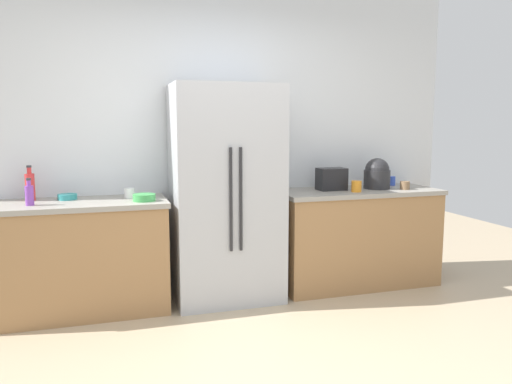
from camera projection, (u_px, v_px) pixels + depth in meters
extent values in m
cube|color=silver|center=(205.00, 136.00, 4.48)|extent=(4.71, 0.10, 2.78)
cube|color=#9E7247|center=(78.00, 260.00, 3.95)|extent=(1.37, 0.59, 0.85)
cube|color=gray|center=(75.00, 204.00, 3.89)|extent=(1.40, 0.62, 0.04)
cube|color=#9E7247|center=(356.00, 239.00, 4.66)|extent=(1.47, 0.59, 0.85)
cube|color=gray|center=(357.00, 192.00, 4.60)|extent=(1.50, 0.62, 0.04)
cube|color=#B2B5BA|center=(226.00, 194.00, 4.21)|extent=(0.89, 0.62, 1.81)
cylinder|color=#262628|center=(231.00, 200.00, 3.89)|extent=(0.02, 0.02, 0.82)
cylinder|color=#262628|center=(241.00, 199.00, 3.91)|extent=(0.02, 0.02, 0.82)
cube|color=black|center=(331.00, 179.00, 4.56)|extent=(0.25, 0.17, 0.20)
cylinder|color=#262628|center=(377.00, 179.00, 4.66)|extent=(0.24, 0.24, 0.17)
sphere|color=#262628|center=(377.00, 170.00, 4.65)|extent=(0.22, 0.22, 0.22)
cylinder|color=red|center=(30.00, 187.00, 3.93)|extent=(0.07, 0.07, 0.21)
cylinder|color=red|center=(29.00, 171.00, 3.91)|extent=(0.03, 0.03, 0.05)
cylinder|color=#333338|center=(29.00, 166.00, 3.90)|extent=(0.04, 0.04, 0.02)
cylinder|color=purple|center=(29.00, 196.00, 3.70)|extent=(0.06, 0.06, 0.15)
cylinder|color=purple|center=(29.00, 183.00, 3.69)|extent=(0.03, 0.03, 0.04)
cylinder|color=#333338|center=(28.00, 179.00, 3.68)|extent=(0.03, 0.03, 0.02)
cylinder|color=brown|center=(405.00, 185.00, 4.60)|extent=(0.09, 0.09, 0.07)
cylinder|color=orange|center=(356.00, 186.00, 4.44)|extent=(0.09, 0.09, 0.10)
cylinder|color=white|center=(129.00, 193.00, 4.07)|extent=(0.08, 0.08, 0.08)
cylinder|color=blue|center=(392.00, 181.00, 4.91)|extent=(0.07, 0.07, 0.09)
cylinder|color=green|center=(144.00, 197.00, 3.92)|extent=(0.18, 0.18, 0.05)
cylinder|color=teal|center=(67.00, 197.00, 3.99)|extent=(0.15, 0.15, 0.05)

